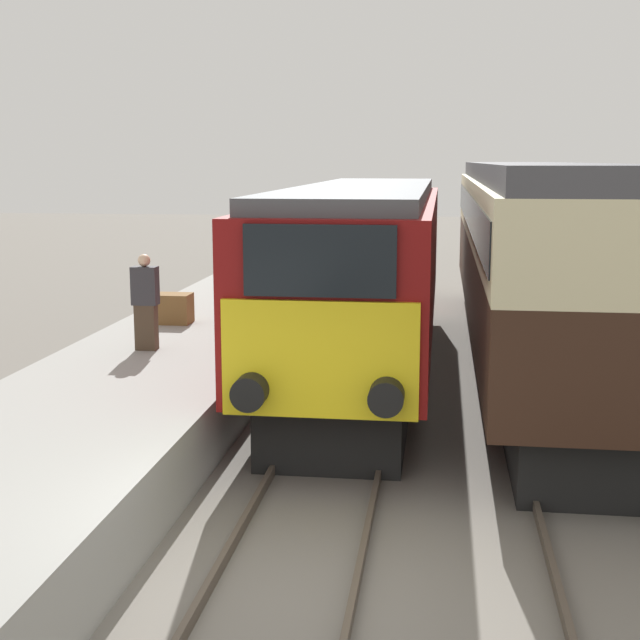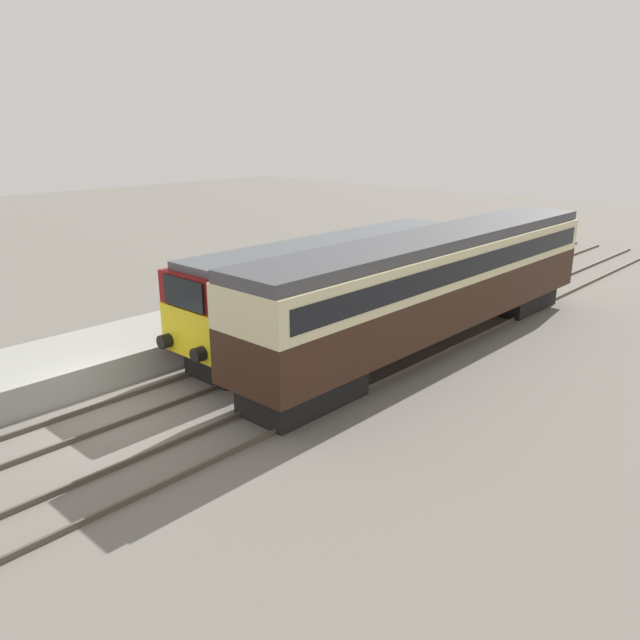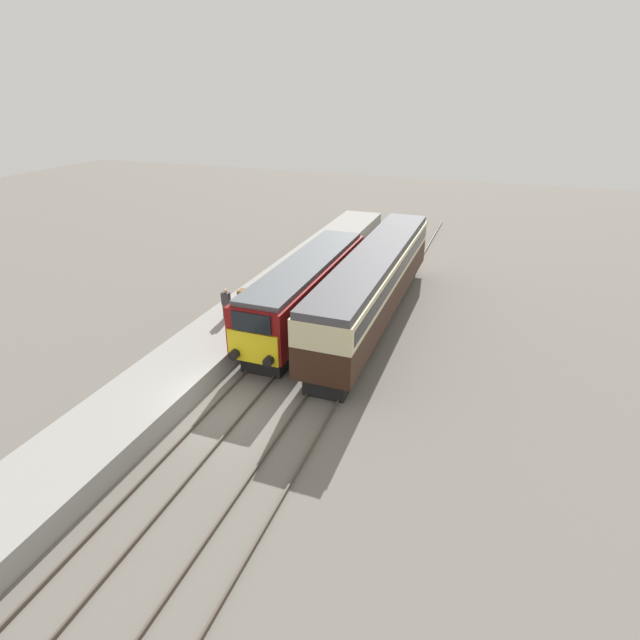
{
  "view_description": "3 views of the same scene",
  "coord_description": "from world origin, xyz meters",
  "px_view_note": "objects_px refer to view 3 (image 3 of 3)",
  "views": [
    {
      "loc": [
        1.47,
        -8.0,
        4.2
      ],
      "look_at": [
        0.0,
        2.78,
        2.24
      ],
      "focal_mm": 50.0,
      "sensor_mm": 36.0,
      "label": 1
    },
    {
      "loc": [
        14.91,
        -7.48,
        7.7
      ],
      "look_at": [
        1.7,
        6.78,
        1.6
      ],
      "focal_mm": 35.0,
      "sensor_mm": 36.0,
      "label": 2
    },
    {
      "loc": [
        9.51,
        -14.51,
        12.35
      ],
      "look_at": [
        1.7,
        6.78,
        1.6
      ],
      "focal_mm": 28.0,
      "sensor_mm": 36.0,
      "label": 3
    }
  ],
  "objects_px": {
    "locomotive": "(307,289)",
    "person_on_platform": "(226,304)",
    "passenger_carriage": "(375,279)",
    "luggage_crate": "(245,295)"
  },
  "relations": [
    {
      "from": "locomotive",
      "to": "person_on_platform",
      "type": "distance_m",
      "value": 4.47
    },
    {
      "from": "passenger_carriage",
      "to": "luggage_crate",
      "type": "height_order",
      "value": "passenger_carriage"
    },
    {
      "from": "passenger_carriage",
      "to": "luggage_crate",
      "type": "bearing_deg",
      "value": -165.79
    },
    {
      "from": "person_on_platform",
      "to": "luggage_crate",
      "type": "relative_size",
      "value": 2.38
    },
    {
      "from": "locomotive",
      "to": "passenger_carriage",
      "type": "xyz_separation_m",
      "value": [
        3.4,
        1.7,
        0.43
      ]
    },
    {
      "from": "locomotive",
      "to": "person_on_platform",
      "type": "xyz_separation_m",
      "value": [
        -3.57,
        -2.67,
        -0.3
      ]
    },
    {
      "from": "person_on_platform",
      "to": "passenger_carriage",
      "type": "bearing_deg",
      "value": 32.08
    },
    {
      "from": "passenger_carriage",
      "to": "luggage_crate",
      "type": "xyz_separation_m",
      "value": [
        -7.25,
        -1.84,
        -1.26
      ]
    },
    {
      "from": "passenger_carriage",
      "to": "person_on_platform",
      "type": "relative_size",
      "value": 10.72
    },
    {
      "from": "locomotive",
      "to": "luggage_crate",
      "type": "height_order",
      "value": "locomotive"
    }
  ]
}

